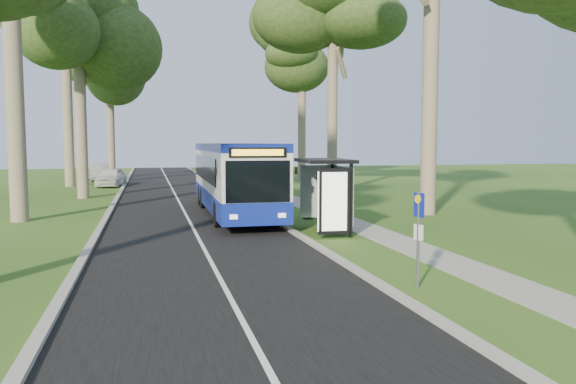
{
  "coord_description": "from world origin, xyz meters",
  "views": [
    {
      "loc": [
        -5.14,
        -17.72,
        3.33
      ],
      "look_at": [
        -0.36,
        1.46,
        1.6
      ],
      "focal_mm": 35.0,
      "sensor_mm": 36.0,
      "label": 1
    }
  ],
  "objects_px": {
    "bus": "(234,178)",
    "car_silver": "(99,172)",
    "bus_stop_sign": "(419,227)",
    "car_white": "(111,177)",
    "litter_bin": "(308,209)",
    "bus_shelter": "(332,181)"
  },
  "relations": [
    {
      "from": "bus",
      "to": "car_silver",
      "type": "xyz_separation_m",
      "value": [
        -8.09,
        26.04,
        -0.95
      ]
    },
    {
      "from": "bus_stop_sign",
      "to": "bus",
      "type": "bearing_deg",
      "value": 83.65
    },
    {
      "from": "bus",
      "to": "bus_stop_sign",
      "type": "relative_size",
      "value": 5.58
    },
    {
      "from": "bus_stop_sign",
      "to": "car_silver",
      "type": "relative_size",
      "value": 0.48
    },
    {
      "from": "bus",
      "to": "car_white",
      "type": "distance_m",
      "value": 20.26
    },
    {
      "from": "litter_bin",
      "to": "car_white",
      "type": "distance_m",
      "value": 23.41
    },
    {
      "from": "bus_shelter",
      "to": "litter_bin",
      "type": "bearing_deg",
      "value": 90.13
    },
    {
      "from": "car_white",
      "to": "car_silver",
      "type": "height_order",
      "value": "car_silver"
    },
    {
      "from": "bus",
      "to": "car_white",
      "type": "xyz_separation_m",
      "value": [
        -6.62,
        19.12,
        -0.98
      ]
    },
    {
      "from": "bus_stop_sign",
      "to": "car_white",
      "type": "bearing_deg",
      "value": 89.9
    },
    {
      "from": "bus_shelter",
      "to": "car_silver",
      "type": "bearing_deg",
      "value": 112.61
    },
    {
      "from": "bus_shelter",
      "to": "litter_bin",
      "type": "height_order",
      "value": "bus_shelter"
    },
    {
      "from": "bus_stop_sign",
      "to": "litter_bin",
      "type": "bearing_deg",
      "value": 71.21
    },
    {
      "from": "bus_stop_sign",
      "to": "car_white",
      "type": "relative_size",
      "value": 0.52
    },
    {
      "from": "bus_shelter",
      "to": "car_white",
      "type": "bearing_deg",
      "value": 114.26
    },
    {
      "from": "litter_bin",
      "to": "bus",
      "type": "bearing_deg",
      "value": 142.73
    },
    {
      "from": "bus_shelter",
      "to": "car_silver",
      "type": "xyz_separation_m",
      "value": [
        -10.74,
        32.37,
        -1.17
      ]
    },
    {
      "from": "bus_stop_sign",
      "to": "car_silver",
      "type": "bearing_deg",
      "value": 89.45
    },
    {
      "from": "bus_shelter",
      "to": "car_white",
      "type": "relative_size",
      "value": 0.77
    },
    {
      "from": "bus_stop_sign",
      "to": "bus_shelter",
      "type": "relative_size",
      "value": 0.68
    },
    {
      "from": "bus_shelter",
      "to": "car_white",
      "type": "height_order",
      "value": "bus_shelter"
    },
    {
      "from": "bus_stop_sign",
      "to": "litter_bin",
      "type": "relative_size",
      "value": 2.5
    }
  ]
}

